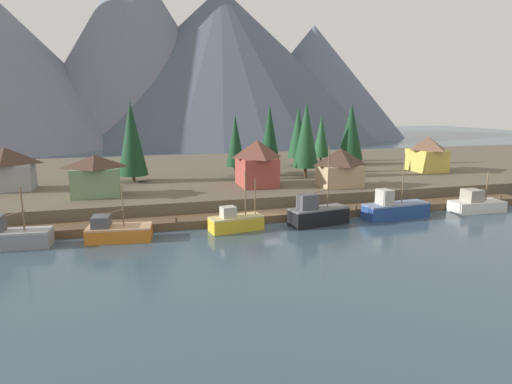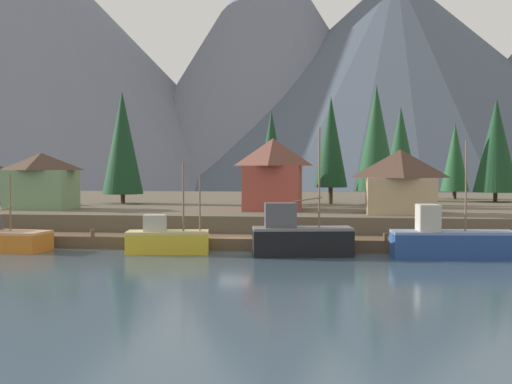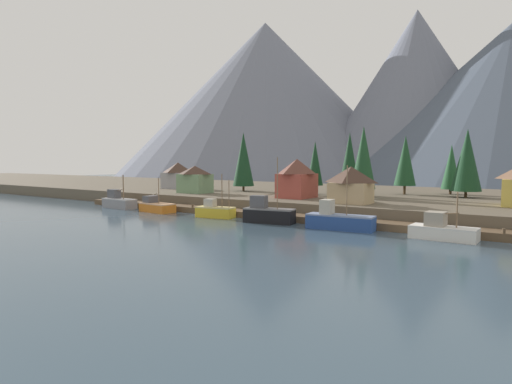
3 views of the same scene
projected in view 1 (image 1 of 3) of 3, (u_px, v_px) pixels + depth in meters
name	position (u px, v px, depth m)	size (l,w,h in m)	color
ground_plane	(236.00, 196.00, 75.14)	(400.00, 400.00, 1.00)	#384C5B
dock	(267.00, 216.00, 57.95)	(80.00, 4.00, 1.60)	brown
shoreline_bank	(222.00, 176.00, 86.13)	(400.00, 56.00, 2.50)	brown
mountain_central_peak	(135.00, 47.00, 189.60)	(96.42, 96.42, 78.24)	slate
mountain_east_peak	(222.00, 64.00, 201.46)	(145.39, 145.39, 66.18)	#475160
mountain_far_ridge	(313.00, 82.00, 207.87)	(85.78, 85.78, 51.00)	slate
fishing_boat_grey	(8.00, 237.00, 46.35)	(8.16, 3.34, 6.55)	gray
fishing_boat_orange	(117.00, 232.00, 49.01)	(7.28, 3.93, 6.20)	#CC6B1E
fishing_boat_yellow	(235.00, 222.00, 52.82)	(6.68, 3.45, 7.17)	gold
fishing_boat_black	(317.00, 214.00, 55.29)	(7.90, 3.93, 9.82)	black
fishing_boat_blue	(395.00, 209.00, 58.56)	(9.30, 3.47, 8.75)	navy
fishing_boat_white	(476.00, 204.00, 62.12)	(7.55, 3.39, 5.71)	silver
house_tan	(340.00, 167.00, 67.31)	(6.39, 5.03, 5.90)	tan
house_yellow	(427.00, 154.00, 82.89)	(5.54, 6.86, 6.52)	gold
house_green	(95.00, 175.00, 60.20)	(6.57, 5.05, 5.70)	#6B8E66
house_red	(257.00, 162.00, 67.88)	(5.65, 7.01, 7.14)	#9E4238
house_grey	(6.00, 168.00, 64.31)	(7.37, 5.07, 6.33)	gray
conifer_near_left	(132.00, 138.00, 70.56)	(4.76, 4.76, 13.09)	#4C3823
conifer_near_right	(351.00, 132.00, 91.23)	(5.35, 5.35, 12.67)	#4C3823
conifer_mid_left	(306.00, 135.00, 75.31)	(4.44, 4.44, 12.98)	#4C3823
conifer_mid_right	(298.00, 133.00, 89.05)	(4.27, 4.27, 11.87)	#4C3823
conifer_back_left	(235.00, 141.00, 76.13)	(3.27, 3.27, 10.77)	#4C3823
conifer_back_right	(270.00, 134.00, 79.24)	(3.85, 3.85, 12.38)	#4C3823
conifer_centre	(321.00, 136.00, 96.59)	(3.71, 3.71, 10.05)	#4C3823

